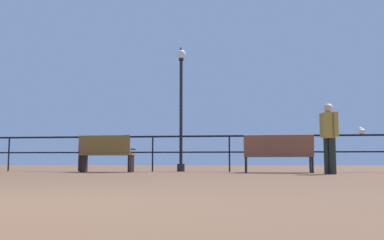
# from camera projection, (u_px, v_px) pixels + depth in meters

# --- Properties ---
(ground_plane) EXTENTS (60.00, 60.00, 0.00)m
(ground_plane) POSITION_uv_depth(u_px,v_px,m) (0.00, 208.00, 2.69)
(ground_plane) COLOR brown
(pier_railing) EXTENTS (24.17, 0.05, 1.02)m
(pier_railing) POSITION_uv_depth(u_px,v_px,m) (191.00, 145.00, 12.09)
(pier_railing) COLOR black
(pier_railing) RESTS_ON ground_plane
(bench_near_left) EXTENTS (1.43, 0.72, 0.99)m
(bench_near_left) POSITION_uv_depth(u_px,v_px,m) (106.00, 152.00, 11.44)
(bench_near_left) COLOR brown
(bench_near_left) RESTS_ON ground_plane
(bench_near_right) EXTENTS (1.77, 0.73, 0.96)m
(bench_near_right) POSITION_uv_depth(u_px,v_px,m) (278.00, 152.00, 10.87)
(bench_near_right) COLOR brown
(bench_near_right) RESTS_ON ground_plane
(lamppost_center) EXTENTS (0.27, 0.27, 3.67)m
(lamppost_center) POSITION_uv_depth(u_px,v_px,m) (181.00, 100.00, 12.45)
(lamppost_center) COLOR black
(lamppost_center) RESTS_ON ground_plane
(person_by_bench) EXTENTS (0.36, 0.42, 1.61)m
(person_by_bench) POSITION_uv_depth(u_px,v_px,m) (329.00, 133.00, 9.71)
(person_by_bench) COLOR #232923
(person_by_bench) RESTS_ON ground_plane
(seagull_on_rail) EXTENTS (0.18, 0.43, 0.21)m
(seagull_on_rail) POSITION_uv_depth(u_px,v_px,m) (362.00, 131.00, 11.57)
(seagull_on_rail) COLOR white
(seagull_on_rail) RESTS_ON pier_railing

